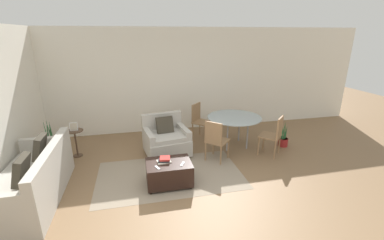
% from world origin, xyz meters
% --- Properties ---
extents(ground_plane, '(20.00, 20.00, 0.00)m').
position_xyz_m(ground_plane, '(0.00, 0.00, 0.00)').
color(ground_plane, brown).
extents(wall_back, '(12.00, 0.06, 2.75)m').
position_xyz_m(wall_back, '(0.00, 3.53, 1.38)').
color(wall_back, white).
rests_on(wall_back, ground_plane).
extents(area_rug, '(2.73, 1.59, 0.01)m').
position_xyz_m(area_rug, '(0.01, 1.01, 0.00)').
color(area_rug, gray).
rests_on(area_rug, ground_plane).
extents(couch, '(0.90, 2.01, 0.93)m').
position_xyz_m(couch, '(-2.25, 0.76, 0.31)').
color(couch, '#B2ADA3').
rests_on(couch, ground_plane).
extents(armchair, '(1.03, 0.98, 0.87)m').
position_xyz_m(armchair, '(0.06, 1.95, 0.35)').
color(armchair, '#B2ADA3').
rests_on(armchair, ground_plane).
extents(ottoman, '(0.79, 0.58, 0.42)m').
position_xyz_m(ottoman, '(-0.05, 0.72, 0.23)').
color(ottoman, black).
rests_on(ottoman, ground_plane).
extents(book_stack, '(0.26, 0.22, 0.08)m').
position_xyz_m(book_stack, '(-0.12, 0.77, 0.46)').
color(book_stack, beige).
rests_on(book_stack, ottoman).
extents(tv_remote_primary, '(0.10, 0.15, 0.01)m').
position_xyz_m(tv_remote_primary, '(-0.26, 0.57, 0.43)').
color(tv_remote_primary, '#B7B7BC').
rests_on(tv_remote_primary, ottoman).
extents(tv_remote_secondary, '(0.11, 0.16, 0.01)m').
position_xyz_m(tv_remote_secondary, '(0.18, 0.61, 0.43)').
color(tv_remote_secondary, '#B7B7BC').
rests_on(tv_remote_secondary, ottoman).
extents(potted_plant, '(0.32, 0.32, 0.91)m').
position_xyz_m(potted_plant, '(-2.35, 2.23, 0.22)').
color(potted_plant, maroon).
rests_on(potted_plant, ground_plane).
extents(side_table, '(0.36, 0.36, 0.60)m').
position_xyz_m(side_table, '(-1.87, 2.27, 0.42)').
color(side_table, '#4C3828').
rests_on(side_table, ground_plane).
extents(picture_frame, '(0.17, 0.07, 0.18)m').
position_xyz_m(picture_frame, '(-1.87, 2.27, 0.69)').
color(picture_frame, silver).
rests_on(picture_frame, side_table).
extents(dining_table, '(1.26, 1.26, 0.72)m').
position_xyz_m(dining_table, '(1.69, 2.05, 0.66)').
color(dining_table, '#99A8AD').
rests_on(dining_table, ground_plane).
extents(dining_chair_near_left, '(0.59, 0.59, 0.90)m').
position_xyz_m(dining_chair_near_left, '(1.02, 1.38, 0.52)').
color(dining_chair_near_left, '#93704C').
rests_on(dining_chair_near_left, ground_plane).
extents(dining_chair_near_right, '(0.59, 0.59, 0.90)m').
position_xyz_m(dining_chair_near_right, '(2.37, 1.38, 0.52)').
color(dining_chair_near_right, '#93704C').
rests_on(dining_chair_near_right, ground_plane).
extents(dining_chair_far_left, '(0.59, 0.59, 0.90)m').
position_xyz_m(dining_chair_far_left, '(1.02, 2.72, 0.52)').
color(dining_chair_far_left, '#93704C').
rests_on(dining_chair_far_left, ground_plane).
extents(potted_plant_small, '(0.23, 0.23, 0.61)m').
position_xyz_m(potted_plant_small, '(2.86, 1.76, 0.17)').
color(potted_plant_small, maroon).
rests_on(potted_plant_small, ground_plane).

